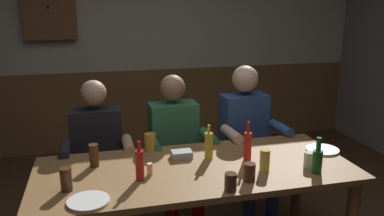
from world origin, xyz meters
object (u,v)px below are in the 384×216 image
at_px(person_0, 97,150).
at_px(pint_glass_4, 249,172).
at_px(pint_glass_3, 94,155).
at_px(condiment_caddy, 182,154).
at_px(pint_glass_6, 309,160).
at_px(wall_dart_cabinet, 49,7).
at_px(table_candle, 150,169).
at_px(dining_table, 196,180).
at_px(bottle_0, 317,160).
at_px(plate_0, 88,201).
at_px(pint_glass_5, 231,182).
at_px(person_2, 247,133).
at_px(bottle_1, 248,146).
at_px(person_1, 176,142).
at_px(bottle_2, 140,165).
at_px(plate_1, 322,150).
at_px(bottle_3, 209,145).
at_px(pint_glass_1, 150,142).
at_px(pint_glass_2, 265,160).
at_px(pint_glass_0, 66,179).

height_order(person_0, pint_glass_4, person_0).
bearing_deg(pint_glass_4, pint_glass_3, 153.16).
height_order(condiment_caddy, pint_glass_6, pint_glass_6).
relative_size(pint_glass_6, wall_dart_cabinet, 0.15).
bearing_deg(table_candle, person_0, 113.84).
relative_size(dining_table, bottle_0, 8.79).
xyz_separation_m(plate_0, pint_glass_5, (0.80, -0.06, 0.05)).
height_order(condiment_caddy, pint_glass_4, pint_glass_4).
relative_size(person_2, bottle_1, 4.55).
distance_m(person_1, table_candle, 0.79).
relative_size(person_2, pint_glass_6, 12.36).
height_order(person_2, pint_glass_3, person_2).
bearing_deg(pint_glass_6, bottle_2, 175.97).
bearing_deg(plate_0, bottle_1, 17.62).
xyz_separation_m(plate_1, pint_glass_3, (-1.62, 0.13, 0.07)).
distance_m(dining_table, bottle_1, 0.42).
distance_m(bottle_2, bottle_3, 0.55).
xyz_separation_m(dining_table, pint_glass_6, (0.72, -0.18, 0.14)).
xyz_separation_m(plate_0, wall_dart_cabinet, (-0.35, 2.67, 0.99)).
bearing_deg(pint_glass_1, pint_glass_5, -64.58).
bearing_deg(person_1, pint_glass_2, 113.24).
relative_size(pint_glass_1, pint_glass_5, 1.21).
xyz_separation_m(dining_table, person_1, (0.00, 0.66, 0.03)).
relative_size(plate_1, wall_dart_cabinet, 0.34).
relative_size(bottle_3, pint_glass_4, 2.16).
relative_size(bottle_0, pint_glass_4, 2.09).
bearing_deg(pint_glass_5, pint_glass_1, 115.42).
xyz_separation_m(person_0, pint_glass_1, (0.38, -0.29, 0.13)).
bearing_deg(bottle_2, pint_glass_0, -175.03).
distance_m(bottle_1, pint_glass_4, 0.32).
relative_size(person_1, bottle_1, 4.37).
relative_size(bottle_1, pint_glass_0, 1.98).
xyz_separation_m(bottle_2, wall_dart_cabinet, (-0.66, 2.46, 0.89)).
height_order(person_0, pint_glass_1, person_0).
xyz_separation_m(condiment_caddy, pint_glass_4, (0.32, -0.46, 0.03)).
xyz_separation_m(plate_0, pint_glass_6, (1.41, 0.14, 0.04)).
distance_m(person_0, plate_0, 0.98).
distance_m(person_1, wall_dart_cabinet, 2.25).
bearing_deg(pint_glass_0, bottle_1, 7.79).
relative_size(plate_0, bottle_2, 0.92).
relative_size(table_candle, bottle_1, 0.29).
xyz_separation_m(bottle_0, bottle_3, (-0.60, 0.39, 0.01)).
bearing_deg(condiment_caddy, pint_glass_4, -55.36).
xyz_separation_m(table_candle, bottle_3, (0.44, 0.17, 0.06)).
bearing_deg(pint_glass_5, wall_dart_cabinet, 112.83).
bearing_deg(pint_glass_6, person_1, 130.40).
height_order(bottle_2, pint_glass_6, bottle_2).
xyz_separation_m(condiment_caddy, plate_1, (1.03, -0.12, -0.02)).
bearing_deg(plate_1, pint_glass_2, -158.35).
bearing_deg(person_2, pint_glass_5, 58.50).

